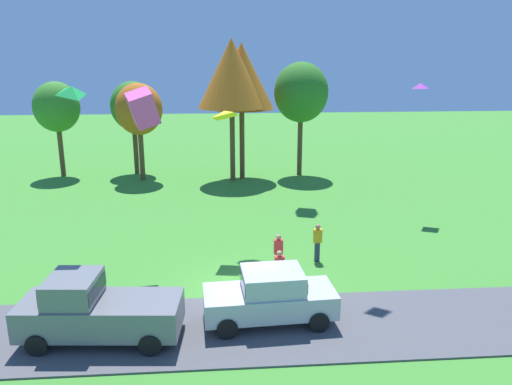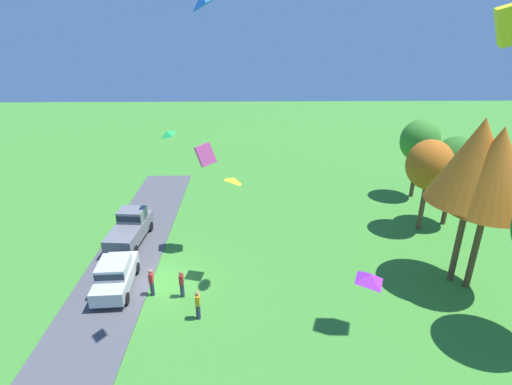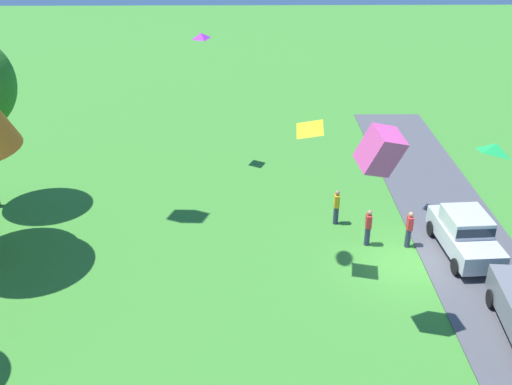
{
  "view_description": "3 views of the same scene",
  "coord_description": "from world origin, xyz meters",
  "px_view_note": "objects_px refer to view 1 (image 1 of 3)",
  "views": [
    {
      "loc": [
        -0.89,
        -17.72,
        8.81
      ],
      "look_at": [
        0.83,
        4.45,
        2.64
      ],
      "focal_mm": 35.0,
      "sensor_mm": 36.0,
      "label": 1
    },
    {
      "loc": [
        20.2,
        5.14,
        14.35
      ],
      "look_at": [
        -0.07,
        5.51,
        5.74
      ],
      "focal_mm": 28.0,
      "sensor_mm": 36.0,
      "label": 2
    },
    {
      "loc": [
        -20.6,
        6.41,
        13.98
      ],
      "look_at": [
        1.02,
        6.14,
        2.85
      ],
      "focal_mm": 42.0,
      "sensor_mm": 36.0,
      "label": 3
    }
  ],
  "objects_px": {
    "car_sedan_by_flagpole": "(270,295)",
    "tree_lone_near": "(57,107)",
    "kite_diamond_high_right": "(224,114)",
    "kite_diamond_over_trees": "(420,86)",
    "person_on_lawn": "(317,242)",
    "tree_right_of_center": "(301,93)",
    "kite_diamond_topmost": "(72,91)",
    "tree_center_back": "(133,106)",
    "person_watching_sky": "(278,253)",
    "kite_box_mid_center": "(143,108)",
    "tree_left_of_center": "(232,74)",
    "tree_far_right": "(139,110)",
    "person_beside_suv": "(279,271)",
    "car_pickup_far_end": "(94,309)",
    "tree_far_left": "(242,77)"
  },
  "relations": [
    {
      "from": "tree_right_of_center",
      "to": "kite_box_mid_center",
      "type": "xyz_separation_m",
      "value": [
        -9.04,
        -16.35,
        0.64
      ]
    },
    {
      "from": "car_pickup_far_end",
      "to": "tree_lone_near",
      "type": "height_order",
      "value": "tree_lone_near"
    },
    {
      "from": "tree_center_back",
      "to": "tree_right_of_center",
      "type": "xyz_separation_m",
      "value": [
        12.34,
        -1.43,
        1.03
      ]
    },
    {
      "from": "person_watching_sky",
      "to": "tree_left_of_center",
      "type": "bearing_deg",
      "value": 94.86
    },
    {
      "from": "tree_center_back",
      "to": "kite_diamond_high_right",
      "type": "distance_m",
      "value": 17.2
    },
    {
      "from": "tree_left_of_center",
      "to": "car_sedan_by_flagpole",
      "type": "bearing_deg",
      "value": -88.23
    },
    {
      "from": "kite_diamond_high_right",
      "to": "kite_diamond_over_trees",
      "type": "bearing_deg",
      "value": 23.06
    },
    {
      "from": "car_sedan_by_flagpole",
      "to": "person_watching_sky",
      "type": "height_order",
      "value": "car_sedan_by_flagpole"
    },
    {
      "from": "person_watching_sky",
      "to": "tree_far_right",
      "type": "relative_size",
      "value": 0.25
    },
    {
      "from": "tree_center_back",
      "to": "kite_diamond_high_right",
      "type": "relative_size",
      "value": 6.52
    },
    {
      "from": "tree_lone_near",
      "to": "kite_diamond_high_right",
      "type": "bearing_deg",
      "value": -52.32
    },
    {
      "from": "tree_left_of_center",
      "to": "kite_diamond_topmost",
      "type": "relative_size",
      "value": 12.08
    },
    {
      "from": "tree_center_back",
      "to": "kite_diamond_over_trees",
      "type": "xyz_separation_m",
      "value": [
        17.14,
        -11.35,
        2.09
      ]
    },
    {
      "from": "tree_far_left",
      "to": "kite_diamond_high_right",
      "type": "xyz_separation_m",
      "value": [
        -1.45,
        -13.64,
        -1.02
      ]
    },
    {
      "from": "car_sedan_by_flagpole",
      "to": "tree_left_of_center",
      "type": "height_order",
      "value": "tree_left_of_center"
    },
    {
      "from": "kite_box_mid_center",
      "to": "kite_diamond_high_right",
      "type": "height_order",
      "value": "kite_box_mid_center"
    },
    {
      "from": "person_on_lawn",
      "to": "tree_right_of_center",
      "type": "distance_m",
      "value": 17.24
    },
    {
      "from": "car_sedan_by_flagpole",
      "to": "tree_lone_near",
      "type": "xyz_separation_m",
      "value": [
        -13.26,
        22.34,
        4.06
      ]
    },
    {
      "from": "person_on_lawn",
      "to": "tree_left_of_center",
      "type": "height_order",
      "value": "tree_left_of_center"
    },
    {
      "from": "tree_right_of_center",
      "to": "kite_diamond_high_right",
      "type": "xyz_separation_m",
      "value": [
        -5.81,
        -14.44,
        0.18
      ]
    },
    {
      "from": "tree_left_of_center",
      "to": "person_watching_sky",
      "type": "bearing_deg",
      "value": -85.14
    },
    {
      "from": "person_beside_suv",
      "to": "tree_left_of_center",
      "type": "xyz_separation_m",
      "value": [
        -1.19,
        17.74,
        6.66
      ]
    },
    {
      "from": "tree_far_left",
      "to": "kite_diamond_over_trees",
      "type": "bearing_deg",
      "value": -44.87
    },
    {
      "from": "kite_diamond_over_trees",
      "to": "kite_diamond_topmost",
      "type": "bearing_deg",
      "value": -150.03
    },
    {
      "from": "car_sedan_by_flagpole",
      "to": "tree_lone_near",
      "type": "relative_size",
      "value": 0.65
    },
    {
      "from": "person_watching_sky",
      "to": "tree_lone_near",
      "type": "relative_size",
      "value": 0.25
    },
    {
      "from": "tree_left_of_center",
      "to": "tree_far_left",
      "type": "bearing_deg",
      "value": 41.17
    },
    {
      "from": "person_watching_sky",
      "to": "tree_left_of_center",
      "type": "xyz_separation_m",
      "value": [
        -1.36,
        16.02,
        6.66
      ]
    },
    {
      "from": "tree_right_of_center",
      "to": "tree_far_right",
      "type": "bearing_deg",
      "value": -176.11
    },
    {
      "from": "tree_lone_near",
      "to": "person_watching_sky",
      "type": "bearing_deg",
      "value": -52.75
    },
    {
      "from": "person_beside_suv",
      "to": "person_on_lawn",
      "type": "distance_m",
      "value": 3.5
    },
    {
      "from": "kite_diamond_high_right",
      "to": "tree_left_of_center",
      "type": "bearing_deg",
      "value": 86.78
    },
    {
      "from": "tree_center_back",
      "to": "tree_far_left",
      "type": "xyz_separation_m",
      "value": [
        7.97,
        -2.23,
        2.23
      ]
    },
    {
      "from": "tree_lone_near",
      "to": "car_sedan_by_flagpole",
      "type": "bearing_deg",
      "value": -59.32
    },
    {
      "from": "person_watching_sky",
      "to": "kite_box_mid_center",
      "type": "height_order",
      "value": "kite_box_mid_center"
    },
    {
      "from": "tree_right_of_center",
      "to": "kite_diamond_high_right",
      "type": "bearing_deg",
      "value": -111.91
    },
    {
      "from": "person_beside_suv",
      "to": "kite_diamond_high_right",
      "type": "relative_size",
      "value": 1.61
    },
    {
      "from": "car_sedan_by_flagpole",
      "to": "kite_diamond_topmost",
      "type": "relative_size",
      "value": 5.48
    },
    {
      "from": "tree_far_right",
      "to": "kite_diamond_over_trees",
      "type": "distance_m",
      "value": 18.88
    },
    {
      "from": "tree_left_of_center",
      "to": "tree_far_left",
      "type": "height_order",
      "value": "tree_left_of_center"
    },
    {
      "from": "tree_right_of_center",
      "to": "kite_box_mid_center",
      "type": "relative_size",
      "value": 6.36
    },
    {
      "from": "tree_right_of_center",
      "to": "tree_center_back",
      "type": "bearing_deg",
      "value": 173.4
    },
    {
      "from": "car_pickup_far_end",
      "to": "tree_left_of_center",
      "type": "xyz_separation_m",
      "value": [
        5.01,
        20.59,
        6.43
      ]
    },
    {
      "from": "tree_lone_near",
      "to": "tree_left_of_center",
      "type": "bearing_deg",
      "value": -10.74
    },
    {
      "from": "kite_diamond_topmost",
      "to": "tree_far_right",
      "type": "bearing_deg",
      "value": 91.92
    },
    {
      "from": "person_beside_suv",
      "to": "tree_right_of_center",
      "type": "height_order",
      "value": "tree_right_of_center"
    },
    {
      "from": "kite_diamond_topmost",
      "to": "kite_diamond_high_right",
      "type": "bearing_deg",
      "value": 41.56
    },
    {
      "from": "person_on_lawn",
      "to": "car_pickup_far_end",
      "type": "bearing_deg",
      "value": -145.34
    },
    {
      "from": "car_sedan_by_flagpole",
      "to": "tree_right_of_center",
      "type": "distance_m",
      "value": 22.41
    },
    {
      "from": "car_sedan_by_flagpole",
      "to": "kite_diamond_over_trees",
      "type": "height_order",
      "value": "kite_diamond_over_trees"
    }
  ]
}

